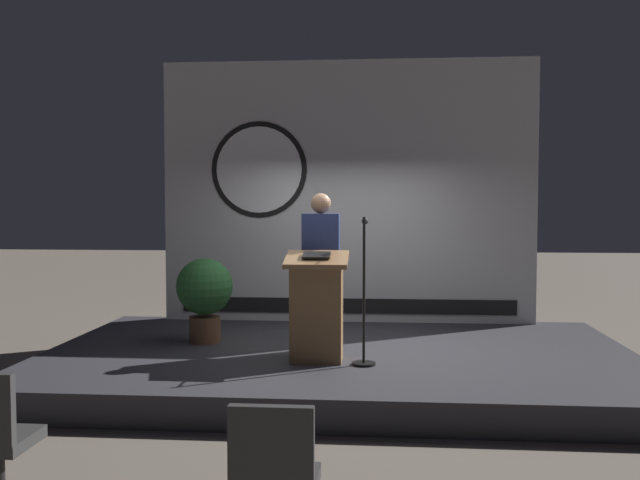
{
  "coord_description": "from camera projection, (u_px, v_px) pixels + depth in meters",
  "views": [
    {
      "loc": [
        0.44,
        -7.64,
        1.91
      ],
      "look_at": [
        -0.2,
        -0.18,
        1.52
      ],
      "focal_mm": 39.28,
      "sensor_mm": 36.0,
      "label": 1
    }
  ],
  "objects": [
    {
      "name": "potted_plant",
      "position": [
        205.0,
        292.0,
        8.1
      ],
      "size": [
        0.65,
        0.65,
        0.98
      ],
      "color": "brown",
      "rests_on": "stage_platform"
    },
    {
      "name": "microphone_stand",
      "position": [
        364.0,
        313.0,
        7.0
      ],
      "size": [
        0.24,
        0.5,
        1.48
      ],
      "color": "black",
      "rests_on": "stage_platform"
    },
    {
      "name": "stage_platform",
      "position": [
        339.0,
        363.0,
        7.73
      ],
      "size": [
        6.4,
        4.0,
        0.3
      ],
      "primitive_type": "cube",
      "color": "#333338",
      "rests_on": "ground"
    },
    {
      "name": "audience_chair_left",
      "position": [
        275.0,
        473.0,
        3.68
      ],
      "size": [
        0.44,
        0.45,
        0.89
      ],
      "color": "black",
      "rests_on": "ground"
    },
    {
      "name": "ground_plane",
      "position": [
        339.0,
        376.0,
        7.74
      ],
      "size": [
        40.0,
        40.0,
        0.0
      ],
      "primitive_type": "plane",
      "color": "#6B6056"
    },
    {
      "name": "podium",
      "position": [
        317.0,
        308.0,
        7.14
      ],
      "size": [
        0.64,
        0.5,
        1.12
      ],
      "color": "olive",
      "rests_on": "stage_platform"
    },
    {
      "name": "speaker_person",
      "position": [
        321.0,
        271.0,
        7.6
      ],
      "size": [
        0.4,
        0.26,
        1.72
      ],
      "color": "black",
      "rests_on": "stage_platform"
    },
    {
      "name": "banner_display",
      "position": [
        345.0,
        192.0,
        9.47
      ],
      "size": [
        5.03,
        0.12,
        3.53
      ],
      "color": "silver",
      "rests_on": "stage_platform"
    }
  ]
}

